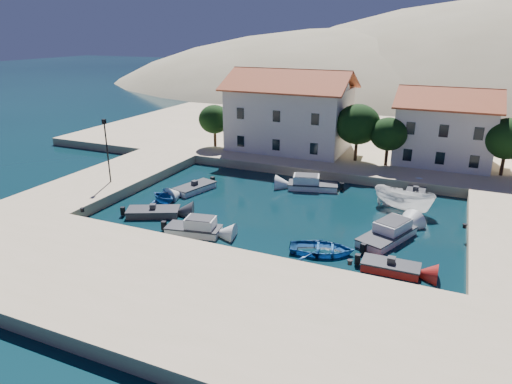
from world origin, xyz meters
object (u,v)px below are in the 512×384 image
Objects in this scene: cabin_cruiser_south at (194,228)px; boat_east at (403,210)px; lamppost at (107,145)px; building_mid at (445,125)px; rowboat_south at (322,253)px; cabin_cruiser_east at (387,235)px; building_left at (290,109)px.

cabin_cruiser_south is 18.77m from boat_east.
building_mid is at bearing 35.45° from lamppost.
boat_east is at bearing -35.61° from rowboat_south.
cabin_cruiser_south is at bearing 131.13° from cabin_cruiser_east.
cabin_cruiser_south is at bearing -122.48° from building_mid.
boat_east is (15.71, -13.42, -5.94)m from building_left.
building_left is 25.96m from cabin_cruiser_south.
building_left is at bearing 10.71° from rowboat_south.
building_left reaches higher than cabin_cruiser_east.
cabin_cruiser_east is at bearing -58.63° from rowboat_south.
boat_east is (-2.29, -14.42, -5.22)m from building_mid.
building_mid is 2.30× the size of cabin_cruiser_south.
building_left reaches higher than boat_east.
cabin_cruiser_south is at bearing -22.79° from lamppost.
cabin_cruiser_east reaches higher than rowboat_south.
building_left is 2.36× the size of lamppost.
boat_east is (14.48, 11.93, -0.48)m from cabin_cruiser_south.
building_left is 3.22× the size of cabin_cruiser_south.
building_mid is at bearing 3.18° from building_left.
cabin_cruiser_east is at bearing -53.04° from building_left.
building_mid is 1.78× the size of cabin_cruiser_east.
building_left is at bearing -176.82° from building_mid.
building_mid is at bearing -28.83° from rowboat_south.
cabin_cruiser_east is at bearing -166.26° from boat_east.
rowboat_south is at bearing -65.00° from building_left.
cabin_cruiser_east is at bearing 8.89° from cabin_cruiser_south.
cabin_cruiser_south is 0.77× the size of cabin_cruiser_east.
lamppost reaches higher than rowboat_south.
rowboat_south is at bearing -11.00° from lamppost.
cabin_cruiser_south reaches higher than boat_east.
building_left is 18.04m from building_mid.
lamppost is at bearing 64.71° from rowboat_south.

